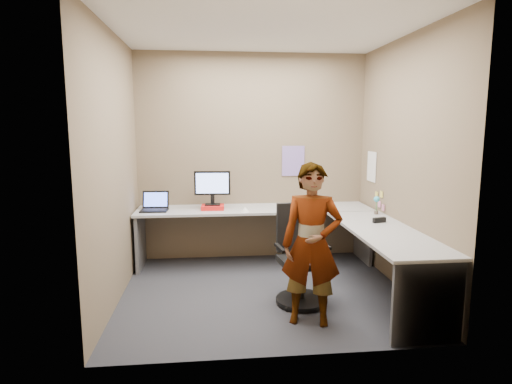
{
  "coord_description": "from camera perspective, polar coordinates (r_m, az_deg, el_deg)",
  "views": [
    {
      "loc": [
        -0.54,
        -4.34,
        1.77
      ],
      "look_at": [
        -0.06,
        0.25,
        1.05
      ],
      "focal_mm": 30.0,
      "sensor_mm": 36.0,
      "label": 1
    }
  ],
  "objects": [
    {
      "name": "monitor",
      "position": [
        5.34,
        -5.84,
        0.93
      ],
      "size": [
        0.45,
        0.14,
        0.42
      ],
      "rotation": [
        0.0,
        0.0,
        -0.05
      ],
      "color": "black",
      "rests_on": "paper_ream"
    },
    {
      "name": "paper_ream",
      "position": [
        5.37,
        -5.79,
        -2.03
      ],
      "size": [
        0.29,
        0.22,
        0.06
      ],
      "primitive_type": "cube",
      "rotation": [
        0.0,
        0.0,
        -0.05
      ],
      "color": "red",
      "rests_on": "desk"
    },
    {
      "name": "desk",
      "position": [
        4.97,
        5.57,
        -4.93
      ],
      "size": [
        2.98,
        2.58,
        0.73
      ],
      "color": "#A7A7A7",
      "rests_on": "ground"
    },
    {
      "name": "ceiling",
      "position": [
        4.47,
        1.18,
        20.89
      ],
      "size": [
        3.0,
        3.0,
        0.0
      ],
      "primitive_type": "plane",
      "rotation": [
        3.14,
        0.0,
        0.0
      ],
      "color": "white",
      "rests_on": "wall_back"
    },
    {
      "name": "office_chair",
      "position": [
        4.38,
        5.9,
        -9.43
      ],
      "size": [
        0.53,
        0.52,
        0.98
      ],
      "rotation": [
        0.0,
        0.0,
        0.13
      ],
      "color": "black",
      "rests_on": "ground"
    },
    {
      "name": "wall_left",
      "position": [
        4.46,
        -18.4,
        3.02
      ],
      "size": [
        0.0,
        2.7,
        2.7
      ],
      "primitive_type": "plane",
      "rotation": [
        1.57,
        0.0,
        1.57
      ],
      "color": "brown",
      "rests_on": "ground"
    },
    {
      "name": "stapler",
      "position": [
        4.82,
        16.12,
        -3.62
      ],
      "size": [
        0.16,
        0.08,
        0.05
      ],
      "primitive_type": "cube",
      "rotation": [
        0.0,
        0.0,
        0.26
      ],
      "color": "black",
      "rests_on": "desk"
    },
    {
      "name": "calendar_purple",
      "position": [
        5.75,
        4.98,
        4.15
      ],
      "size": [
        0.3,
        0.01,
        0.4
      ],
      "primitive_type": "cube",
      "color": "#846BB7",
      "rests_on": "wall_back"
    },
    {
      "name": "laptop",
      "position": [
        5.43,
        -13.33,
        -1.78
      ],
      "size": [
        0.34,
        0.29,
        0.23
      ],
      "rotation": [
        0.0,
        0.0,
        -0.06
      ],
      "color": "black",
      "rests_on": "desk"
    },
    {
      "name": "calendar_white",
      "position": [
        5.64,
        15.17,
        3.28
      ],
      "size": [
        0.01,
        0.28,
        0.38
      ],
      "primitive_type": "cube",
      "color": "white",
      "rests_on": "wall_right"
    },
    {
      "name": "sticky_note_a",
      "position": [
        5.36,
        16.38,
        -0.29
      ],
      "size": [
        0.01,
        0.07,
        0.07
      ],
      "primitive_type": "cube",
      "color": "#F2E059",
      "rests_on": "wall_right"
    },
    {
      "name": "ground",
      "position": [
        4.71,
        1.08,
        -13.18
      ],
      "size": [
        3.0,
        3.0,
        0.0
      ],
      "primitive_type": "plane",
      "color": "#29292E",
      "rests_on": "ground"
    },
    {
      "name": "sticky_note_b",
      "position": [
        5.42,
        16.12,
        -1.57
      ],
      "size": [
        0.01,
        0.07,
        0.07
      ],
      "primitive_type": "cube",
      "color": "pink",
      "rests_on": "wall_right"
    },
    {
      "name": "sticky_note_d",
      "position": [
        5.5,
        15.78,
        -0.36
      ],
      "size": [
        0.01,
        0.07,
        0.07
      ],
      "primitive_type": "cube",
      "color": "#F2E059",
      "rests_on": "wall_right"
    },
    {
      "name": "wall_right",
      "position": [
        4.81,
        19.18,
        3.37
      ],
      "size": [
        0.0,
        2.7,
        2.7
      ],
      "primitive_type": "plane",
      "rotation": [
        1.57,
        0.0,
        -1.57
      ],
      "color": "brown",
      "rests_on": "ground"
    },
    {
      "name": "wall_back",
      "position": [
        5.68,
        -0.51,
        4.64
      ],
      "size": [
        3.0,
        0.0,
        3.0
      ],
      "primitive_type": "plane",
      "rotation": [
        1.57,
        0.0,
        0.0
      ],
      "color": "brown",
      "rests_on": "ground"
    },
    {
      "name": "sticky_note_c",
      "position": [
        5.32,
        16.59,
        -2.01
      ],
      "size": [
        0.01,
        0.07,
        0.07
      ],
      "primitive_type": "cube",
      "color": "pink",
      "rests_on": "wall_right"
    },
    {
      "name": "person",
      "position": [
        3.85,
        7.43,
        -6.94
      ],
      "size": [
        0.6,
        0.48,
        1.45
      ],
      "primitive_type": "imported",
      "rotation": [
        0.0,
        0.0,
        -0.27
      ],
      "color": "#999399",
      "rests_on": "ground"
    },
    {
      "name": "flower",
      "position": [
        5.24,
        15.78,
        -1.32
      ],
      "size": [
        0.07,
        0.07,
        0.22
      ],
      "color": "brown",
      "rests_on": "desk"
    },
    {
      "name": "origami",
      "position": [
        5.2,
        -1.45,
        -2.32
      ],
      "size": [
        0.1,
        0.1,
        0.06
      ],
      "primitive_type": "cone",
      "color": "white",
      "rests_on": "desk"
    },
    {
      "name": "trackball_mouse",
      "position": [
        5.38,
        -4.96,
        -2.03
      ],
      "size": [
        0.12,
        0.08,
        0.07
      ],
      "color": "#B7B7BC",
      "rests_on": "desk"
    }
  ]
}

